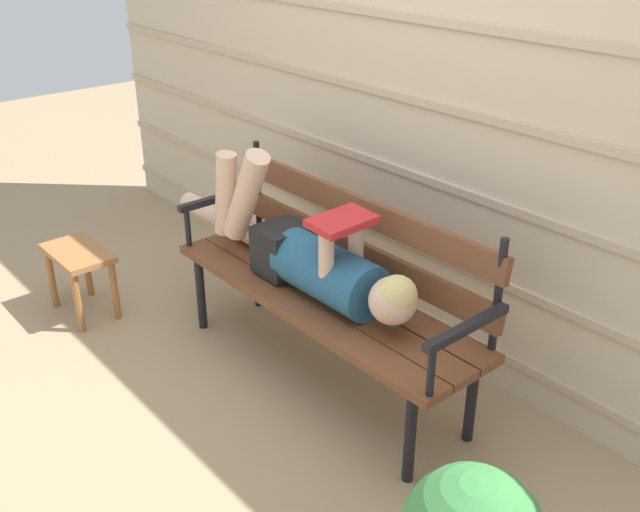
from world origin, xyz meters
name	(u,v)px	position (x,y,z in m)	size (l,w,h in m)	color
ground_plane	(295,389)	(0.00, 0.00, 0.00)	(12.00, 12.00, 0.00)	tan
house_siding	(423,100)	(0.00, 0.73, 1.18)	(5.34, 0.08, 2.36)	beige
park_bench	(332,278)	(0.00, 0.21, 0.48)	(1.62, 0.47, 0.89)	brown
reclining_person	(306,254)	(-0.09, 0.15, 0.59)	(1.70, 0.26, 0.57)	#23567A
footstool	(79,264)	(-1.24, -0.42, 0.28)	(0.41, 0.25, 0.36)	#9E6638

